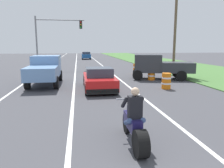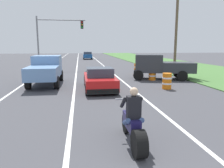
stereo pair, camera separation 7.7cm
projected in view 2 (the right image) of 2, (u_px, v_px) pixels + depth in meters
name	position (u px, v px, depth m)	size (l,w,h in m)	color
lane_stripe_left_solid	(38.00, 74.00, 20.98)	(0.14, 120.00, 0.01)	white
lane_stripe_right_solid	(112.00, 73.00, 22.02)	(0.14, 120.00, 0.01)	white
lane_stripe_centre_dashed	(76.00, 73.00, 21.50)	(0.14, 120.00, 0.01)	white
grass_verge_right	(205.00, 71.00, 23.47)	(10.00, 120.00, 0.06)	#477538
motorcycle_with_rider	(133.00, 125.00, 5.78)	(0.70, 2.21, 1.62)	black
sports_car_red	(99.00, 79.00, 13.47)	(1.84, 4.30, 1.37)	red
pickup_truck_left_lane_light_blue	(46.00, 69.00, 15.10)	(2.02, 4.80, 1.98)	#6B93C6
pickup_truck_right_shoulder_dark_grey	(160.00, 66.00, 17.64)	(5.14, 3.14, 1.98)	#2D3035
traffic_light_mast_near	(53.00, 34.00, 25.08)	(5.55, 0.34, 6.00)	gray
utility_pole_roadside	(176.00, 34.00, 20.07)	(0.24, 0.24, 7.53)	brown
construction_barrel_nearest	(167.00, 81.00, 13.65)	(0.58, 0.58, 1.00)	orange
construction_barrel_mid	(152.00, 74.00, 17.22)	(0.58, 0.58, 1.00)	orange
construction_barrel_far	(137.00, 69.00, 20.70)	(0.58, 0.58, 1.00)	orange
distant_car_far_ahead	(88.00, 55.00, 44.42)	(1.80, 4.00, 1.50)	#194C8C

